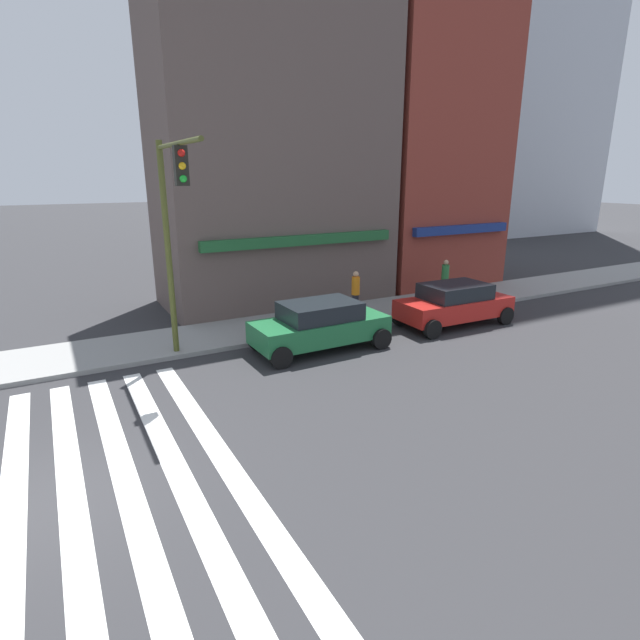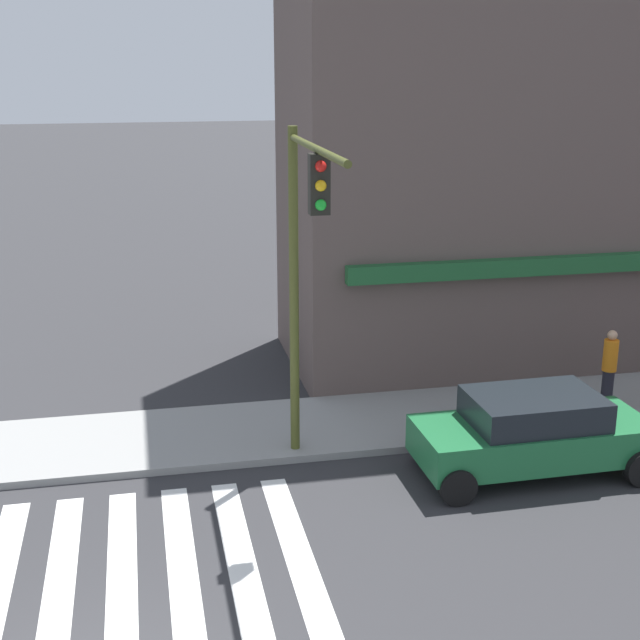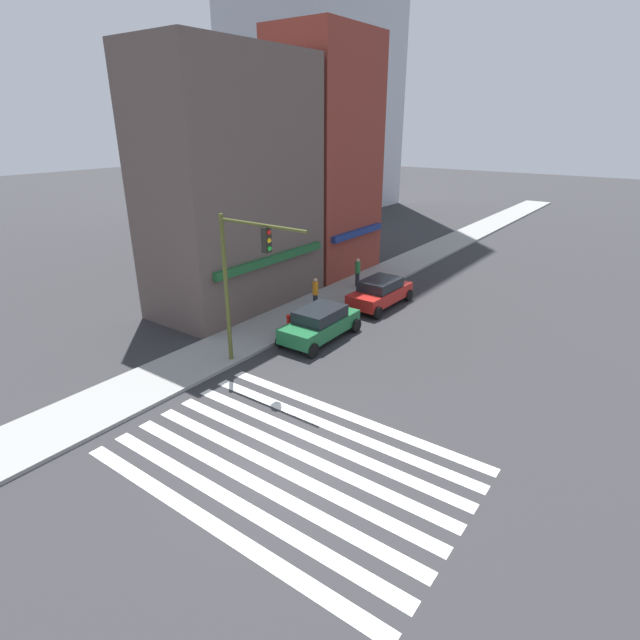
{
  "view_description": "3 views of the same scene",
  "coord_description": "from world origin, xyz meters",
  "px_view_note": "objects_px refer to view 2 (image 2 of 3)",
  "views": [
    {
      "loc": [
        0.67,
        -8.76,
        5.5
      ],
      "look_at": [
        8.05,
        4.7,
        1.0
      ],
      "focal_mm": 28.0,
      "sensor_mm": 36.0,
      "label": 1
    },
    {
      "loc": [
        0.98,
        -9.57,
        7.63
      ],
      "look_at": [
        3.82,
        4.0,
        3.5
      ],
      "focal_mm": 50.0,
      "sensor_mm": 36.0,
      "label": 2
    },
    {
      "loc": [
        -9.7,
        -8.22,
        9.75
      ],
      "look_at": [
        8.05,
        4.7,
        1.0
      ],
      "focal_mm": 28.0,
      "sensor_mm": 36.0,
      "label": 3
    }
  ],
  "objects_px": {
    "sedan_green": "(533,432)",
    "pedestrian_orange_vest": "(609,367)",
    "traffic_signal": "(303,251)",
    "fire_hydrant": "(484,411)"
  },
  "relations": [
    {
      "from": "sedan_green",
      "to": "traffic_signal",
      "type": "bearing_deg",
      "value": 169.11
    },
    {
      "from": "sedan_green",
      "to": "fire_hydrant",
      "type": "bearing_deg",
      "value": 98.58
    },
    {
      "from": "traffic_signal",
      "to": "pedestrian_orange_vest",
      "type": "xyz_separation_m",
      "value": [
        7.13,
        1.67,
        -3.27
      ]
    },
    {
      "from": "traffic_signal",
      "to": "pedestrian_orange_vest",
      "type": "bearing_deg",
      "value": 13.22
    },
    {
      "from": "traffic_signal",
      "to": "pedestrian_orange_vest",
      "type": "distance_m",
      "value": 8.02
    },
    {
      "from": "pedestrian_orange_vest",
      "to": "fire_hydrant",
      "type": "xyz_separation_m",
      "value": [
        -3.19,
        -0.72,
        -0.46
      ]
    },
    {
      "from": "traffic_signal",
      "to": "sedan_green",
      "type": "bearing_deg",
      "value": -10.04
    },
    {
      "from": "sedan_green",
      "to": "fire_hydrant",
      "type": "relative_size",
      "value": 5.26
    },
    {
      "from": "fire_hydrant",
      "to": "pedestrian_orange_vest",
      "type": "bearing_deg",
      "value": 12.8
    },
    {
      "from": "sedan_green",
      "to": "pedestrian_orange_vest",
      "type": "height_order",
      "value": "pedestrian_orange_vest"
    }
  ]
}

